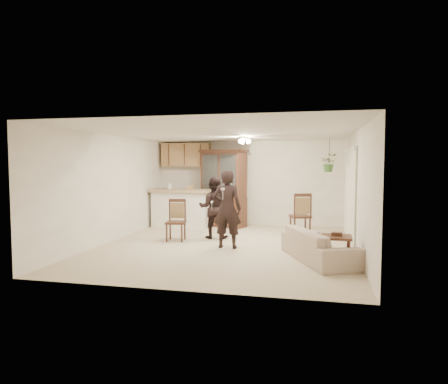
% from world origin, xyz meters
% --- Properties ---
extents(floor, '(6.50, 6.50, 0.00)m').
position_xyz_m(floor, '(0.00, 0.00, 0.00)').
color(floor, beige).
rests_on(floor, ground).
extents(ceiling, '(5.50, 6.50, 0.02)m').
position_xyz_m(ceiling, '(0.00, 0.00, 2.50)').
color(ceiling, silver).
rests_on(ceiling, wall_back).
extents(wall_back, '(5.50, 0.02, 2.50)m').
position_xyz_m(wall_back, '(0.00, 3.25, 1.25)').
color(wall_back, white).
rests_on(wall_back, ground).
extents(wall_front, '(5.50, 0.02, 2.50)m').
position_xyz_m(wall_front, '(0.00, -3.25, 1.25)').
color(wall_front, white).
rests_on(wall_front, ground).
extents(wall_left, '(0.02, 6.50, 2.50)m').
position_xyz_m(wall_left, '(-2.75, 0.00, 1.25)').
color(wall_left, white).
rests_on(wall_left, ground).
extents(wall_right, '(0.02, 6.50, 2.50)m').
position_xyz_m(wall_right, '(2.75, 0.00, 1.25)').
color(wall_right, white).
rests_on(wall_right, ground).
extents(breakfast_bar, '(1.60, 0.55, 1.00)m').
position_xyz_m(breakfast_bar, '(-1.85, 2.35, 0.50)').
color(breakfast_bar, white).
rests_on(breakfast_bar, floor).
extents(bar_top, '(1.75, 0.70, 0.08)m').
position_xyz_m(bar_top, '(-1.85, 2.35, 1.05)').
color(bar_top, tan).
rests_on(bar_top, breakfast_bar).
extents(upper_cabinets, '(1.50, 0.34, 0.70)m').
position_xyz_m(upper_cabinets, '(-1.90, 3.07, 2.10)').
color(upper_cabinets, olive).
rests_on(upper_cabinets, wall_back).
extents(vertical_blinds, '(0.06, 2.30, 2.10)m').
position_xyz_m(vertical_blinds, '(2.71, 0.90, 1.10)').
color(vertical_blinds, silver).
rests_on(vertical_blinds, wall_right).
extents(ceiling_fixture, '(0.36, 0.36, 0.20)m').
position_xyz_m(ceiling_fixture, '(0.20, 1.20, 2.40)').
color(ceiling_fixture, '#FFE7BF').
rests_on(ceiling_fixture, ceiling).
extents(hanging_plant, '(0.43, 0.37, 0.48)m').
position_xyz_m(hanging_plant, '(2.30, 2.40, 1.85)').
color(hanging_plant, '#275B24').
rests_on(hanging_plant, ceiling).
extents(plant_cord, '(0.01, 0.01, 0.65)m').
position_xyz_m(plant_cord, '(2.30, 2.40, 2.17)').
color(plant_cord, black).
rests_on(plant_cord, ceiling).
extents(sofa, '(1.42, 2.01, 0.73)m').
position_xyz_m(sofa, '(2.01, -0.96, 0.37)').
color(sofa, beige).
rests_on(sofa, floor).
extents(adult, '(0.66, 0.44, 1.80)m').
position_xyz_m(adult, '(0.08, -0.22, 0.90)').
color(adult, black).
rests_on(adult, floor).
extents(child, '(0.72, 0.60, 1.35)m').
position_xyz_m(child, '(-0.49, 0.84, 0.68)').
color(child, black).
rests_on(child, floor).
extents(china_hutch, '(1.52, 1.03, 2.23)m').
position_xyz_m(china_hutch, '(-0.65, 2.71, 1.10)').
color(china_hutch, '#361C13').
rests_on(china_hutch, floor).
extents(side_table, '(0.53, 0.53, 0.62)m').
position_xyz_m(side_table, '(2.30, -1.40, 0.29)').
color(side_table, '#361C13').
rests_on(side_table, floor).
extents(chair_bar, '(0.48, 0.48, 0.98)m').
position_xyz_m(chair_bar, '(-1.28, 0.32, 0.28)').
color(chair_bar, '#361C13').
rests_on(chair_bar, floor).
extents(chair_hutch_left, '(0.72, 0.72, 1.16)m').
position_xyz_m(chair_hutch_left, '(-1.36, 2.85, 0.33)').
color(chair_hutch_left, '#361C13').
rests_on(chair_hutch_left, floor).
extents(chair_hutch_right, '(0.60, 0.60, 1.08)m').
position_xyz_m(chair_hutch_right, '(1.58, 1.75, 0.31)').
color(chair_hutch_right, '#361C13').
rests_on(chair_hutch_right, floor).
extents(controller_adult, '(0.05, 0.15, 0.05)m').
position_xyz_m(controller_adult, '(0.08, -0.62, 1.31)').
color(controller_adult, silver).
rests_on(controller_adult, adult).
extents(controller_child, '(0.06, 0.13, 0.04)m').
position_xyz_m(controller_child, '(-0.44, 0.49, 0.93)').
color(controller_child, silver).
rests_on(controller_child, child).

